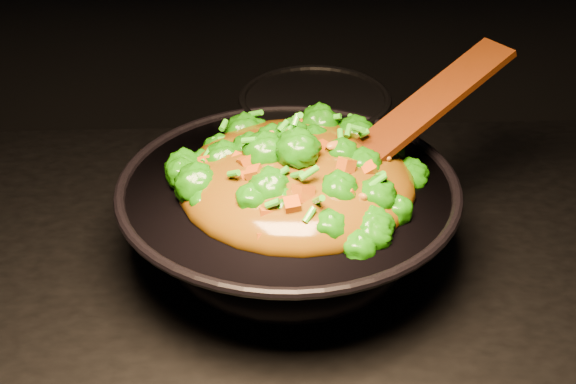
{
  "coord_description": "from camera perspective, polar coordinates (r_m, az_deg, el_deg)",
  "views": [
    {
      "loc": [
        0.02,
        -0.69,
        1.5
      ],
      "look_at": [
        0.05,
        0.11,
        0.99
      ],
      "focal_mm": 50.0,
      "sensor_mm": 36.0,
      "label": 1
    }
  ],
  "objects": [
    {
      "name": "back_pot",
      "position": [
        1.15,
        1.88,
        4.31
      ],
      "size": [
        0.26,
        0.26,
        0.12
      ],
      "primitive_type": "cylinder",
      "rotation": [
        0.0,
        0.0,
        -0.33
      ],
      "color": "black",
      "rests_on": "stovetop"
    },
    {
      "name": "stir_fry",
      "position": [
        0.9,
        0.65,
        2.92
      ],
      "size": [
        0.33,
        0.33,
        0.09
      ],
      "primitive_type": null,
      "rotation": [
        0.0,
        0.0,
        0.25
      ],
      "color": "#1A6907",
      "rests_on": "wok"
    },
    {
      "name": "wok",
      "position": [
        0.96,
        0.03,
        -2.3
      ],
      "size": [
        0.49,
        0.49,
        0.11
      ],
      "primitive_type": null,
      "rotation": [
        0.0,
        0.0,
        0.31
      ],
      "color": "black",
      "rests_on": "stovetop"
    },
    {
      "name": "spatula",
      "position": [
        0.95,
        8.01,
        4.63
      ],
      "size": [
        0.29,
        0.21,
        0.13
      ],
      "primitive_type": "cube",
      "rotation": [
        0.0,
        -0.38,
        0.57
      ],
      "color": "#381008",
      "rests_on": "wok"
    }
  ]
}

